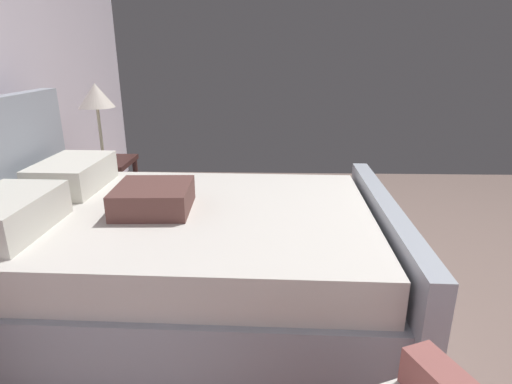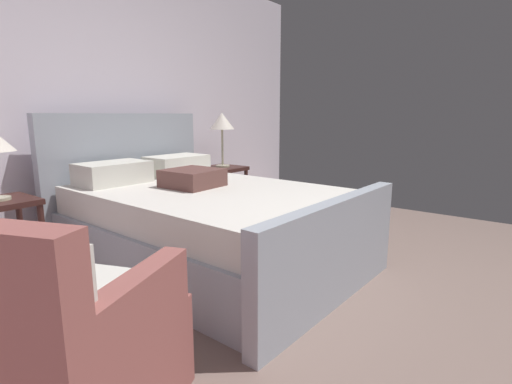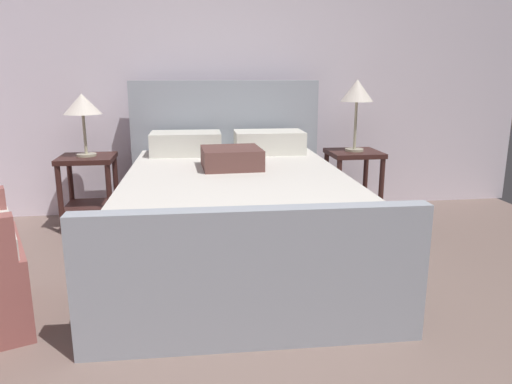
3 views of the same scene
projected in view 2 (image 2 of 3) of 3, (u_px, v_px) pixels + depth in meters
ground_plane at (447, 324)px, 2.26m from camera, size 5.34×6.11×0.02m
wall_back at (121, 95)px, 3.86m from camera, size 5.46×0.12×2.76m
bed at (203, 221)px, 3.14m from camera, size 1.69×2.36×1.20m
nightstand_right at (223, 184)px, 4.49m from camera, size 0.44×0.44×0.60m
table_lamp_right at (222, 123)px, 4.36m from camera, size 0.28×0.28×0.61m
nightstand_left at (2, 227)px, 2.76m from camera, size 0.44×0.44×0.60m
armchair at (55, 349)px, 1.42m from camera, size 0.95×0.94×0.90m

